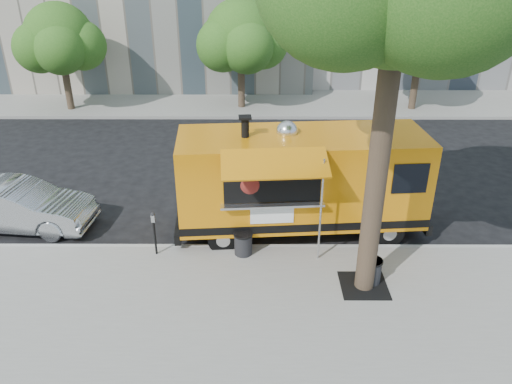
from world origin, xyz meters
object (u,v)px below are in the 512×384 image
far_tree_a (59,38)px  parking_meter (154,228)px  trash_bin_left (243,243)px  sign_post (321,205)px  trash_bin_right (371,270)px  far_tree_b (241,35)px  far_tree_c (421,39)px  food_truck (300,180)px  sedan (19,206)px

far_tree_a → parking_meter: (7.00, -13.65, -2.79)m
far_tree_a → trash_bin_left: far_tree_a is taller
sign_post → parking_meter: sign_post is taller
trash_bin_left → trash_bin_right: bearing=-21.2°
sign_post → trash_bin_left: 2.50m
far_tree_b → parking_meter: 14.48m
far_tree_c → parking_meter: 17.82m
far_tree_b → parking_meter: size_ratio=4.12×
far_tree_b → food_truck: bearing=-80.4°
far_tree_c → sedan: (-15.53, -12.05, -2.96)m
food_truck → trash_bin_right: food_truck is taller
far_tree_b → sign_post: size_ratio=1.83×
far_tree_a → far_tree_c: 18.00m
far_tree_c → sedan: 19.88m
food_truck → far_tree_b: bearing=95.2°
far_tree_c → parking_meter: (-11.00, -13.75, -2.74)m
far_tree_b → trash_bin_left: far_tree_b is taller
trash_bin_right → sign_post: bearing=139.3°
food_truck → far_tree_a: bearing=128.1°
sign_post → trash_bin_left: (-2.09, 0.22, -1.35)m
far_tree_c → trash_bin_left: 16.48m
far_tree_b → trash_bin_right: (3.79, -15.32, -3.33)m
food_truck → trash_bin_left: size_ratio=11.74×
far_tree_b → sedan: size_ratio=1.20×
far_tree_b → far_tree_c: far_tree_b is taller
far_tree_a → food_truck: (11.13, -12.13, -2.03)m
far_tree_b → trash_bin_left: bearing=-88.1°
parking_meter → food_truck: 4.46m
food_truck → far_tree_c: bearing=56.3°
sign_post → sedan: size_ratio=0.66×
sign_post → trash_bin_right: bearing=-40.7°
far_tree_a → trash_bin_right: 19.92m
sedan → trash_bin_left: 7.19m
sedan → far_tree_a: bearing=17.6°
far_tree_c → trash_bin_right: (-5.21, -15.02, -3.21)m
far_tree_a → food_truck: bearing=-47.5°
far_tree_c → parking_meter: size_ratio=3.90×
sign_post → parking_meter: 4.64m
far_tree_c → sign_post: bearing=-114.8°
far_tree_c → sign_post: size_ratio=1.74×
far_tree_c → sedan: far_tree_c is taller
far_tree_c → food_truck: far_tree_c is taller
sign_post → sedan: 9.34m
parking_meter → far_tree_a: bearing=117.1°
sign_post → food_truck: (-0.42, 1.72, -0.10)m
trash_bin_right → far_tree_a: bearing=130.6°
sedan → trash_bin_left: sedan is taller
sign_post → far_tree_c: bearing=65.2°
food_truck → parking_meter: bearing=-164.2°
far_tree_a → trash_bin_left: (9.46, -13.63, -3.28)m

